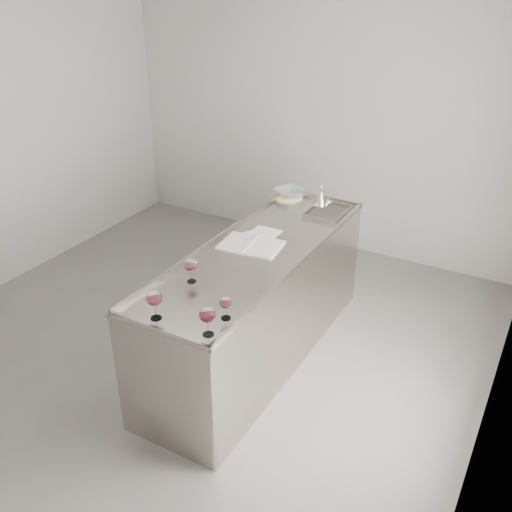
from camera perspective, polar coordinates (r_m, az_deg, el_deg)
The scene contains 12 objects.
room_shell at distance 4.08m, azimuth -8.14°, elevation 6.17°, with size 4.54×5.04×2.84m.
counter at distance 4.48m, azimuth 0.12°, elevation -4.83°, with size 0.77×2.42×0.97m.
wine_glass_left at distance 3.45m, azimuth -10.13°, elevation -4.22°, with size 0.10×0.10×0.20m.
wine_glass_middle at distance 3.81m, azimuth -6.54°, elevation -0.91°, with size 0.09×0.09×0.18m.
wine_glass_right at distance 3.27m, azimuth -4.89°, elevation -5.90°, with size 0.10×0.10×0.19m.
wine_glass_small at distance 3.41m, azimuth -3.07°, elevation -4.74°, with size 0.07×0.07×0.15m.
notebook at distance 4.32m, azimuth -0.50°, elevation 1.13°, with size 0.48×0.36×0.02m.
loose_paper_top at distance 4.48m, azimuth 0.57°, elevation 2.07°, with size 0.22×0.32×0.00m, color white.
loose_paper_under at distance 4.49m, azimuth 0.24°, elevation 2.20°, with size 0.19×0.27×0.00m, color silver.
trivet at distance 5.23m, azimuth 3.32°, elevation 5.98°, with size 0.25×0.25×0.02m, color beige.
ceramic_bowl at distance 5.21m, azimuth 3.34°, elevation 6.39°, with size 0.24×0.24×0.06m, color gray.
wine_funnel at distance 5.07m, azimuth 6.50°, elevation 5.78°, with size 0.14×0.14×0.20m.
Camera 1 is at (2.35, -2.99, 2.87)m, focal length 40.00 mm.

